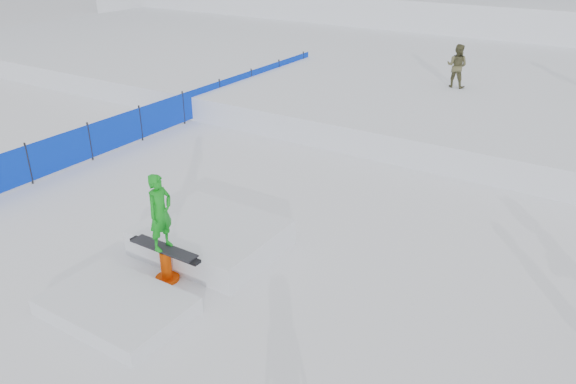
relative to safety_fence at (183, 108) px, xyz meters
The scene contains 6 objects.
ground 9.28m from the safety_fence, 45.44° to the right, with size 120.00×120.00×0.00m, color white.
snow_berm 24.29m from the safety_fence, 74.48° to the left, with size 60.00×14.00×2.40m, color white.
snow_midrise 11.43m from the safety_fence, 55.34° to the left, with size 50.00×18.00×0.80m, color white.
safety_fence is the anchor object (origin of this frame).
walker_olive 9.51m from the safety_fence, 42.78° to the left, with size 0.73×0.57×1.49m, color brown.
jib_rail_feature 8.76m from the safety_fence, 47.55° to the right, with size 2.60×4.40×2.11m.
Camera 1 is at (5.96, -6.56, 5.90)m, focal length 35.00 mm.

